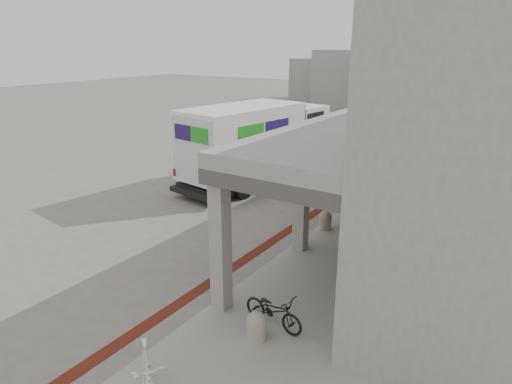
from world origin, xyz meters
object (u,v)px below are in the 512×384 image
Objects in this scene: bicycle_black at (274,310)px; bicycle_cream at (148,379)px; fedex_truck at (258,141)px; bench at (380,254)px; utility_cabinet at (394,256)px.

bicycle_black is 0.82× the size of bicycle_cream.
fedex_truck is 5.61× the size of bicycle_black.
fedex_truck is 11.74m from bicycle_black.
bench is 0.90× the size of bicycle_cream.
fedex_truck is 9.90m from utility_cabinet.
bicycle_cream is (-2.04, -7.26, 0.10)m from utility_cabinet.
bicycle_cream is at bearing -106.17° from utility_cabinet.
fedex_truck reaches higher than bicycle_black.
fedex_truck reaches higher than utility_cabinet.
bicycle_cream is at bearing 176.40° from bicycle_black.
fedex_truck is at bearing 145.18° from utility_cabinet.
bicycle_cream is (-0.59, -3.22, 0.16)m from bicycle_black.
utility_cabinet is at bearing -24.00° from bench.
bench is 0.62m from utility_cabinet.
bench is 7.75m from bicycle_cream.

